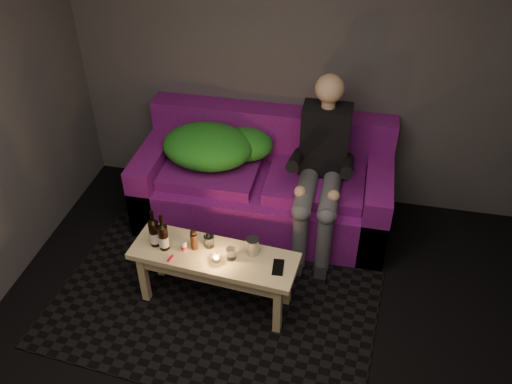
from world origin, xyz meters
TOP-DOWN VIEW (x-y plane):
  - room at (0.00, 0.47)m, footprint 4.50×4.50m
  - rug at (-0.40, 0.79)m, footprint 2.53×1.94m
  - sofa at (-0.24, 1.82)m, footprint 2.12×0.95m
  - green_blanket at (-0.67, 1.81)m, footprint 0.93×0.64m
  - person at (0.24, 1.65)m, footprint 0.38×0.88m
  - coffee_table at (-0.40, 0.74)m, footprint 1.22×0.48m
  - beer_bottle_a at (-0.83, 0.75)m, footprint 0.08×0.08m
  - beer_bottle_b at (-0.75, 0.73)m, footprint 0.07×0.07m
  - salt_shaker at (-0.61, 0.73)m, footprint 0.04×0.04m
  - pepper_mill at (-0.55, 0.77)m, footprint 0.06×0.06m
  - tumbler_back at (-0.45, 0.82)m, footprint 0.09×0.09m
  - tealight at (-0.36, 0.68)m, footprint 0.06×0.06m
  - tumbler_front at (-0.27, 0.72)m, footprint 0.09×0.09m
  - steel_cup at (-0.13, 0.81)m, footprint 0.10×0.10m
  - smartphone at (0.07, 0.70)m, footprint 0.09×0.16m
  - red_lighter at (-0.68, 0.63)m, footprint 0.03×0.07m

SIDE VIEW (x-z plane):
  - rug at x=-0.40m, z-range 0.00..0.01m
  - sofa at x=-0.24m, z-range -0.13..0.79m
  - coffee_table at x=-0.40m, z-range 0.16..0.64m
  - smartphone at x=0.07m, z-range 0.49..0.50m
  - red_lighter at x=-0.68m, z-range 0.49..0.50m
  - tealight at x=-0.36m, z-range 0.49..0.53m
  - salt_shaker at x=-0.61m, z-range 0.49..0.57m
  - tumbler_front at x=-0.27m, z-range 0.49..0.58m
  - tumbler_back at x=-0.45m, z-range 0.49..0.58m
  - steel_cup at x=-0.13m, z-range 0.49..0.61m
  - pepper_mill at x=-0.55m, z-range 0.49..0.62m
  - beer_bottle_b at x=-0.75m, z-range 0.45..0.74m
  - beer_bottle_a at x=-0.83m, z-range 0.45..0.75m
  - green_blanket at x=-0.67m, z-range 0.53..0.85m
  - person at x=0.24m, z-range 0.03..1.44m
  - room at x=0.00m, z-range -0.61..3.89m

